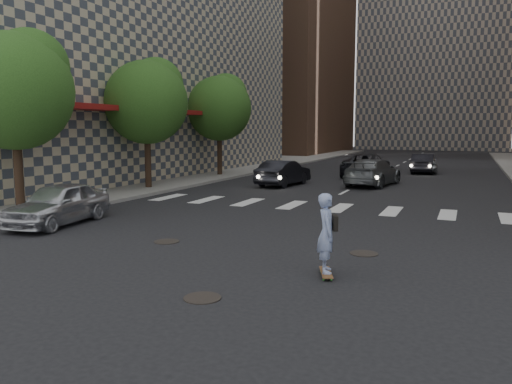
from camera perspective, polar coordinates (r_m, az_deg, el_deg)
ground at (r=12.11m, az=-5.32°, el=-7.69°), size 160.00×160.00×0.00m
sidewalk_left at (r=36.47m, az=-10.44°, el=2.30°), size 13.00×80.00×0.15m
tower_left at (r=72.13m, az=1.76°, el=20.72°), size 18.00×24.00×40.00m
tree_a at (r=20.22m, az=-25.59°, el=10.87°), size 4.20×4.20×6.60m
tree_b at (r=26.22m, az=-12.18°, el=10.40°), size 4.20×4.20×6.60m
tree_c at (r=33.08m, az=-4.05°, el=9.83°), size 4.20×4.20×6.60m
manhole_a at (r=9.46m, az=-6.15°, el=-11.93°), size 0.70×0.70×0.02m
manhole_b at (r=14.11m, az=-10.18°, el=-5.59°), size 0.70×0.70×0.02m
manhole_c at (r=12.87m, az=12.23°, el=-6.88°), size 0.70×0.70×0.02m
skateboarder at (r=10.62m, az=8.10°, el=-4.67°), size 0.59×0.91×1.78m
silver_sedan at (r=17.53m, az=-21.66°, el=-1.23°), size 2.13×4.23×1.38m
traffic_car_a at (r=27.73m, az=3.17°, el=2.20°), size 1.94×4.39×1.40m
traffic_car_b at (r=28.45m, az=13.19°, el=2.23°), size 2.76×5.34×1.48m
traffic_car_c at (r=33.70m, az=12.49°, el=3.03°), size 2.66×5.58×1.53m
traffic_car_d at (r=38.01m, az=18.69°, el=3.23°), size 2.16×4.46×1.47m
traffic_car_e at (r=37.68m, az=18.57°, el=3.13°), size 1.56×4.23×1.38m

